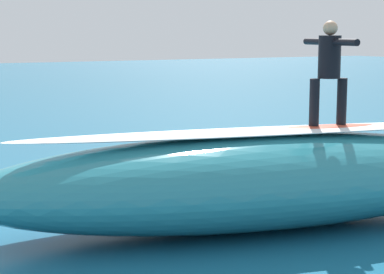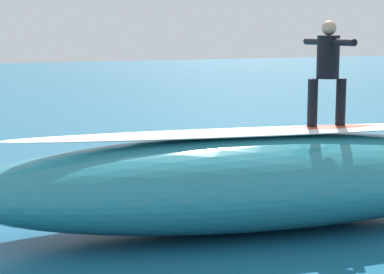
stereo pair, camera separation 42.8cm
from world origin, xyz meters
The scene contains 9 objects.
ground_plane centered at (0.00, 0.00, 0.00)m, with size 120.00×120.00×0.00m, color #196084.
wave_crest centered at (-0.78, 2.07, 0.75)m, with size 9.24×2.55×1.49m, color teal.
wave_foam_lip centered at (-0.78, 2.07, 1.53)m, with size 7.85×0.89×0.08m, color white.
surfboard_riding centered at (-1.95, 2.33, 1.54)m, with size 1.93×0.46×0.10m, color #E0563D.
surfer_riding centered at (-1.95, 2.33, 2.57)m, with size 0.66×1.57×1.67m.
surfboard_paddling centered at (0.90, -1.57, 0.05)m, with size 2.23×0.49×0.09m, color silver.
surfer_paddling centered at (0.92, -1.46, 0.21)m, with size 0.48×1.56×0.28m.
buoy_marker centered at (-3.94, 0.32, 0.36)m, with size 0.72×0.72×1.22m.
foam_patch_near centered at (-3.69, -1.48, 0.08)m, with size 0.98×0.66×0.16m, color white.
Camera 1 is at (5.34, 10.86, 3.07)m, focal length 64.13 mm.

